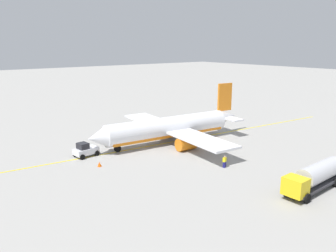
% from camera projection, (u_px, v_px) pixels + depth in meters
% --- Properties ---
extents(ground_plane, '(400.00, 400.00, 0.00)m').
position_uv_depth(ground_plane, '(168.00, 143.00, 59.20)').
color(ground_plane, '#9E9B96').
extents(airplane, '(30.03, 29.17, 9.58)m').
position_uv_depth(airplane, '(170.00, 128.00, 58.85)').
color(airplane, white).
rests_on(airplane, ground).
extents(fuel_tanker, '(10.80, 3.05, 3.15)m').
position_uv_depth(fuel_tanker, '(315.00, 176.00, 39.64)').
color(fuel_tanker, '#2D2D33').
rests_on(fuel_tanker, ground).
extents(pushback_tug, '(3.83, 2.73, 2.20)m').
position_uv_depth(pushback_tug, '(85.00, 150.00, 51.83)').
color(pushback_tug, silver).
rests_on(pushback_tug, ground).
extents(refueling_worker, '(0.60, 0.48, 1.71)m').
position_uv_depth(refueling_worker, '(225.00, 162.00, 47.17)').
color(refueling_worker, navy).
rests_on(refueling_worker, ground).
extents(safety_cone_nose, '(0.62, 0.62, 0.68)m').
position_uv_depth(safety_cone_nose, '(99.00, 164.00, 47.65)').
color(safety_cone_nose, '#F2590F').
rests_on(safety_cone_nose, ground).
extents(safety_cone_wingtip, '(0.64, 0.64, 0.71)m').
position_uv_depth(safety_cone_wingtip, '(94.00, 149.00, 54.64)').
color(safety_cone_wingtip, '#F2590F').
rests_on(safety_cone_wingtip, ground).
extents(taxi_line_marking, '(80.84, 8.39, 0.01)m').
position_uv_depth(taxi_line_marking, '(168.00, 143.00, 59.20)').
color(taxi_line_marking, yellow).
rests_on(taxi_line_marking, ground).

